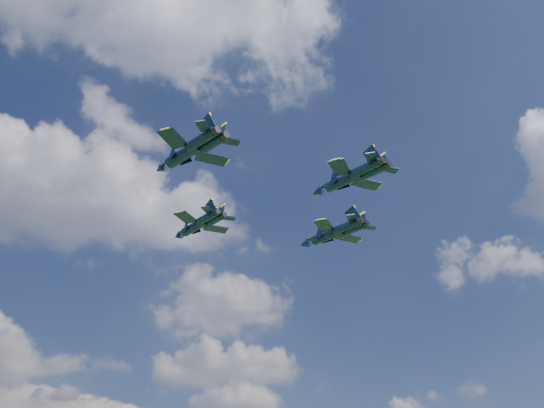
% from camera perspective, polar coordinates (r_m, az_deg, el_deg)
% --- Properties ---
extents(jet_lead, '(12.00, 16.04, 3.91)m').
position_cam_1_polar(jet_lead, '(122.91, -7.42, -2.19)').
color(jet_lead, black).
extents(jet_left, '(13.30, 17.03, 4.22)m').
position_cam_1_polar(jet_left, '(99.67, -8.47, 4.57)').
color(jet_left, black).
extents(jet_right, '(13.21, 16.71, 4.15)m').
position_cam_1_polar(jet_right, '(121.60, 5.09, -2.98)').
color(jet_right, black).
extents(jet_slot, '(11.96, 15.31, 3.79)m').
position_cam_1_polar(jet_slot, '(99.39, 6.54, 2.16)').
color(jet_slot, black).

